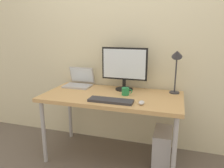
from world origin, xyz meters
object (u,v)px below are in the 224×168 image
at_px(laptop, 79,81).
at_px(keyboard, 111,101).
at_px(desk, 112,100).
at_px(mouse, 142,103).
at_px(computer_tower, 162,149).
at_px(desk_lamp, 177,61).
at_px(monitor, 124,66).
at_px(coffee_mug, 126,91).

distance_m(laptop, keyboard, 0.74).
relative_size(desk, mouse, 16.52).
xyz_separation_m(laptop, computer_tower, (1.07, -0.28, -0.60)).
bearing_deg(desk, desk_lamp, 19.94).
xyz_separation_m(keyboard, mouse, (0.30, 0.01, 0.01)).
bearing_deg(monitor, computer_tower, -27.82).
xyz_separation_m(mouse, coffee_mug, (-0.21, 0.25, 0.02)).
relative_size(mouse, computer_tower, 0.21).
height_order(laptop, computer_tower, laptop).
height_order(monitor, desk_lamp, desk_lamp).
bearing_deg(coffee_mug, monitor, 108.46).
xyz_separation_m(laptop, coffee_mug, (0.65, -0.22, -0.02)).
xyz_separation_m(monitor, keyboard, (-0.02, -0.46, -0.27)).
relative_size(laptop, computer_tower, 0.76).
bearing_deg(desk, coffee_mug, 13.26).
xyz_separation_m(laptop, keyboard, (0.56, -0.48, -0.05)).
bearing_deg(coffee_mug, keyboard, -108.55).
bearing_deg(laptop, keyboard, -40.46).
distance_m(desk, desk_lamp, 0.81).
height_order(laptop, keyboard, laptop).
bearing_deg(mouse, desk, 149.14).
xyz_separation_m(monitor, desk_lamp, (0.57, 0.00, 0.08)).
distance_m(monitor, computer_tower, 0.99).
bearing_deg(computer_tower, desk, 177.49).
bearing_deg(desk_lamp, mouse, -122.80).
xyz_separation_m(monitor, computer_tower, (0.49, -0.26, -0.82)).
distance_m(desk_lamp, coffee_mug, 0.63).
xyz_separation_m(desk, keyboard, (0.06, -0.22, 0.07)).
bearing_deg(desk, keyboard, -76.04).
xyz_separation_m(monitor, mouse, (0.28, -0.44, -0.26)).
bearing_deg(desk, monitor, 71.85).
height_order(keyboard, mouse, mouse).
relative_size(monitor, mouse, 5.82).
height_order(keyboard, computer_tower, keyboard).
bearing_deg(mouse, computer_tower, 42.18).
height_order(desk, laptop, laptop).
bearing_deg(laptop, computer_tower, -14.55).
height_order(desk_lamp, computer_tower, desk_lamp).
bearing_deg(monitor, coffee_mug, -71.54).
height_order(laptop, desk_lamp, desk_lamp).
relative_size(coffee_mug, computer_tower, 0.28).
height_order(monitor, computer_tower, monitor).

